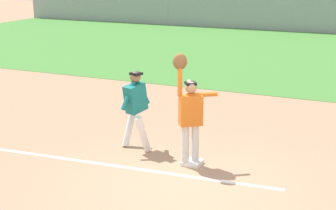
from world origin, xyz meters
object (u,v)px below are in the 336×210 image
Objects in this scene: fielder at (190,112)px; parked_car_black at (333,15)px; first_base at (192,163)px; baseball at (189,81)px; runner at (136,105)px; parked_car_blue at (249,12)px.

fielder reaches higher than parked_car_black.
first_base is at bearing -59.99° from fielder.
fielder is 0.67m from baseball.
fielder is at bearing -92.12° from parked_car_black.
runner is 0.38× the size of parked_car_black.
runner is (-1.44, 0.34, 0.96)m from first_base.
fielder is at bearing 104.00° from baseball.
first_base is 25.27m from parked_car_black.
first_base is 0.22× the size of runner.
first_base is 0.08× the size of parked_car_black.
baseball is 25.80m from parked_car_blue.
fielder reaches higher than baseball.
first_base is at bearing -92.05° from parked_car_black.
first_base is at bearing -77.49° from parked_car_blue.
parked_car_black is (-0.77, 25.48, -1.09)m from baseball.
baseball is at bearing -4.92° from runner.
first_base is at bearing 92.37° from baseball.
runner is at bearing 166.64° from first_base.
baseball is at bearing -92.04° from parked_car_black.
runner is 24.91m from parked_car_blue.
first_base is 5.14× the size of baseball.
parked_car_black is at bearing -34.73° from fielder.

